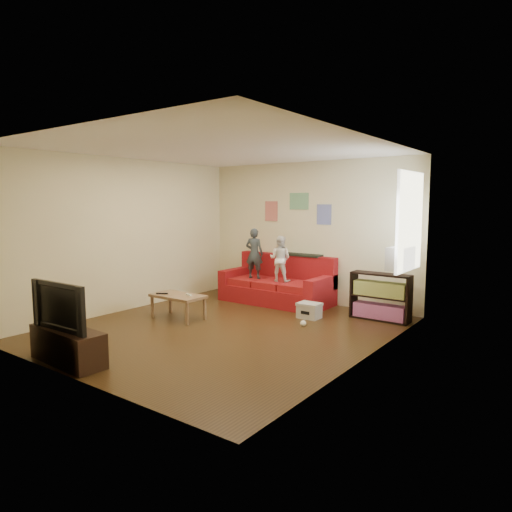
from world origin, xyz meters
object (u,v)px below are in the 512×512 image
Objects in this scene: bookshelf at (380,299)px; coffee_table at (178,298)px; child_b at (280,259)px; television at (66,305)px; tv_stand at (68,346)px; sofa at (278,286)px; file_box at (309,310)px; child_a at (254,253)px.

coffee_table is at bearing -145.05° from bookshelf.
child_b is 0.86× the size of television.
tv_stand reaches higher than coffee_table.
television is at bearing -118.46° from bookshelf.
bookshelf is at bearing -3.73° from sofa.
sofa is 2.48× the size of child_b.
tv_stand is at bearing -109.47° from file_box.
coffee_table is at bearing 103.98° from tv_stand.
tv_stand is at bearing -92.28° from sofa.
child_a is 1.98m from coffee_table.
child_a reaches higher than tv_stand.
sofa is at bearing 90.10° from tv_stand.
sofa is 2.13× the size of television.
bookshelf is 1.18m from file_box.
file_box is (-1.00, -0.59, -0.21)m from bookshelf.
child_b is 2.02m from bookshelf.
child_b is 1.33m from file_box.
file_box is at bearing 68.97° from television.
tv_stand is (0.47, -2.27, -0.14)m from coffee_table.
bookshelf is (2.74, 1.91, -0.00)m from coffee_table.
bookshelf reaches higher than coffee_table.
child_a is (-0.45, -0.17, 0.62)m from sofa.
child_b is at bearing 149.90° from file_box.
bookshelf is (1.95, 0.04, -0.53)m from child_b.
sofa is 1.90× the size of tv_stand.
coffee_table is 2.33m from tv_stand.
child_b is 0.77× the size of tv_stand.
tv_stand is (-0.32, -4.15, -0.67)m from child_b.
child_a is 1.09× the size of coffee_table.
file_box is (1.10, -0.72, -0.18)m from sofa.
child_a is at bearing 92.30° from television.
television is at bearing -109.47° from file_box.
bookshelf is 4.78m from television.
sofa reaches higher than tv_stand.
child_b reaches higher than coffee_table.
file_box is at bearing -149.47° from bookshelf.
child_a is 2.62m from bookshelf.
coffee_table is 2.20m from file_box.
child_b reaches higher than television.
bookshelf is (2.10, -0.14, 0.03)m from sofa.
coffee_table is 2.40× the size of file_box.
child_a is 2.61× the size of file_box.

